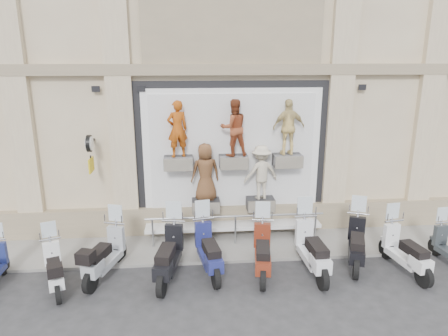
{
  "coord_description": "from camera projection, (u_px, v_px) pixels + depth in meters",
  "views": [
    {
      "loc": [
        -1.23,
        -8.27,
        5.16
      ],
      "look_at": [
        -0.33,
        1.9,
        2.33
      ],
      "focal_mm": 32.0,
      "sensor_mm": 36.0,
      "label": 1
    }
  ],
  "objects": [
    {
      "name": "ground",
      "position": [
        245.0,
        284.0,
        9.42
      ],
      "size": [
        90.0,
        90.0,
        0.0
      ],
      "primitive_type": "plane",
      "color": "#2C2C2F",
      "rests_on": "ground"
    },
    {
      "name": "sidewalk",
      "position": [
        235.0,
        243.0,
        11.43
      ],
      "size": [
        16.0,
        2.2,
        0.08
      ],
      "primitive_type": "cube",
      "color": "gray",
      "rests_on": "ground"
    },
    {
      "name": "building",
      "position": [
        221.0,
        34.0,
        14.54
      ],
      "size": [
        14.0,
        8.6,
        12.0
      ],
      "primitive_type": null,
      "color": "beige",
      "rests_on": "ground"
    },
    {
      "name": "shop_vitrine",
      "position": [
        235.0,
        159.0,
        11.44
      ],
      "size": [
        5.6,
        0.83,
        4.3
      ],
      "color": "black",
      "rests_on": "ground"
    },
    {
      "name": "guard_rail",
      "position": [
        235.0,
        231.0,
        11.22
      ],
      "size": [
        5.06,
        0.1,
        0.93
      ],
      "primitive_type": null,
      "color": "#9EA0A5",
      "rests_on": "ground"
    },
    {
      "name": "clock_sign_bracket",
      "position": [
        90.0,
        149.0,
        10.71
      ],
      "size": [
        0.1,
        0.8,
        1.02
      ],
      "color": "black",
      "rests_on": "ground"
    },
    {
      "name": "scooter_b",
      "position": [
        53.0,
        260.0,
        9.06
      ],
      "size": [
        1.12,
        1.84,
        1.44
      ],
      "primitive_type": null,
      "rotation": [
        0.0,
        0.0,
        0.37
      ],
      "color": "white",
      "rests_on": "ground"
    },
    {
      "name": "scooter_c",
      "position": [
        104.0,
        246.0,
        9.56
      ],
      "size": [
        1.15,
        2.07,
        1.62
      ],
      "primitive_type": null,
      "rotation": [
        0.0,
        0.0,
        -0.3
      ],
      "color": "#969AA2",
      "rests_on": "ground"
    },
    {
      "name": "scooter_d",
      "position": [
        168.0,
        245.0,
        9.45
      ],
      "size": [
        0.99,
        2.2,
        1.73
      ],
      "primitive_type": null,
      "rotation": [
        0.0,
        0.0,
        -0.18
      ],
      "color": "black",
      "rests_on": "ground"
    },
    {
      "name": "scooter_e",
      "position": [
        208.0,
        241.0,
        9.74
      ],
      "size": [
        0.94,
        2.12,
        1.66
      ],
      "primitive_type": null,
      "rotation": [
        0.0,
        0.0,
        0.17
      ],
      "color": "navy",
      "rests_on": "ground"
    },
    {
      "name": "scooter_f",
      "position": [
        263.0,
        243.0,
        9.68
      ],
      "size": [
        0.91,
        2.09,
        1.65
      ],
      "primitive_type": null,
      "rotation": [
        0.0,
        0.0,
        -0.16
      ],
      "color": "maroon",
      "rests_on": "ground"
    },
    {
      "name": "scooter_g",
      "position": [
        313.0,
        240.0,
        9.73
      ],
      "size": [
        0.69,
        2.16,
        1.74
      ],
      "primitive_type": null,
      "rotation": [
        0.0,
        0.0,
        0.03
      ],
      "color": "silver",
      "rests_on": "ground"
    },
    {
      "name": "scooter_h",
      "position": [
        357.0,
        235.0,
        10.12
      ],
      "size": [
        1.3,
        2.11,
        1.65
      ],
      "primitive_type": null,
      "rotation": [
        0.0,
        0.0,
        -0.38
      ],
      "color": "black",
      "rests_on": "ground"
    },
    {
      "name": "scooter_i",
      "position": [
        407.0,
        243.0,
        9.76
      ],
      "size": [
        0.85,
        2.02,
        1.59
      ],
      "primitive_type": null,
      "rotation": [
        0.0,
        0.0,
        0.14
      ],
      "color": "silver",
      "rests_on": "ground"
    }
  ]
}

